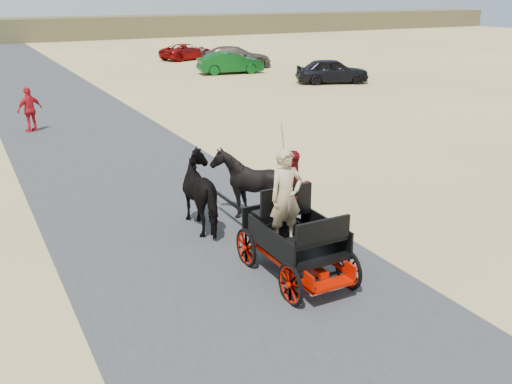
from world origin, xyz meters
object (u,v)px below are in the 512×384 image
car_b (230,63)px  car_c (235,57)px  pedestrian (30,110)px  car_a (332,71)px  carriage (295,258)px  horse_left (206,192)px  horse_right (249,185)px  car_d (187,52)px

car_b → car_c: 3.21m
pedestrian → car_a: size_ratio=0.41×
car_c → carriage: bearing=175.6°
pedestrian → horse_left: bearing=77.9°
carriage → car_c: bearing=66.2°
carriage → horse_left: bearing=100.4°
car_b → horse_right: bearing=163.4°
horse_right → car_c: 28.76m
pedestrian → car_c: pedestrian is taller
car_b → car_d: car_b is taller
car_a → car_d: 15.86m
carriage → pedestrian: size_ratio=1.39×
horse_right → car_a: 21.85m
horse_right → car_c: horse_right is taller
horse_left → pedestrian: size_ratio=1.16×
car_b → carriage: bearing=164.9°
horse_right → car_d: size_ratio=0.38×
horse_right → carriage: bearing=79.6°
horse_left → car_a: horse_left is taller
horse_left → pedestrian: 12.13m
horse_left → car_d: bearing=-110.6°
horse_left → car_a: bearing=-132.3°
horse_left → car_b: (11.66, 23.28, -0.14)m
horse_left → car_c: bearing=-117.2°
car_a → car_b: size_ratio=0.99×
car_c → pedestrian: bearing=151.5°
car_a → car_c: (-1.84, 9.33, 0.01)m
horse_left → car_d: size_ratio=0.45×
car_c → car_a: bearing=-149.4°
carriage → horse_left: 3.09m
horse_left → pedestrian: pedestrian is taller
pedestrian → car_b: (13.93, 11.37, -0.16)m
carriage → pedestrian: bearing=100.7°
car_d → car_c: bearing=172.4°
horse_left → car_d: horse_left is taller
carriage → car_d: car_d is taller
carriage → horse_right: size_ratio=1.41×
horse_left → car_c: size_ratio=0.40×
carriage → horse_left: (-0.55, 3.00, 0.49)m
horse_left → pedestrian: bearing=-79.3°
pedestrian → car_a: 18.10m
carriage → car_b: car_b is taller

